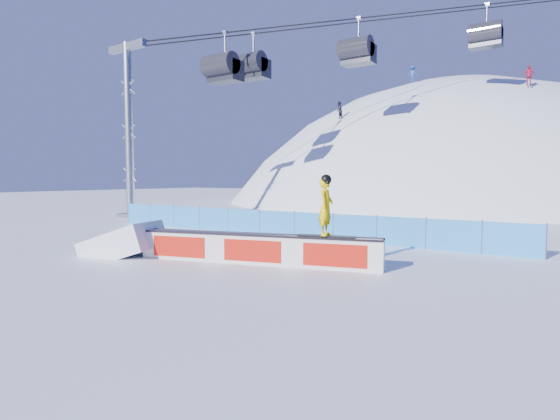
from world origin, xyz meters
The scene contains 8 objects.
ground centered at (0.00, 0.00, 0.00)m, with size 160.00×160.00×0.00m, color white.
snow_hill centered at (0.00, 42.00, -18.00)m, with size 64.00×64.00×64.00m.
safety_fence centered at (0.00, 4.50, 0.60)m, with size 22.05×0.05×1.30m.
chairlift centered at (4.74, 27.49, 16.89)m, with size 40.80×41.70×22.00m.
rail_box centered at (3.19, -1.49, 0.48)m, with size 8.01×2.70×0.98m.
snow_ramp centered at (-1.72, -2.83, 0.00)m, with size 2.58×1.72×0.97m, color white, non-canonical shape.
snowboarder centered at (5.43, -0.88, 1.91)m, with size 1.84×0.79×1.90m.
distant_skiers centered at (2.21, 29.71, 10.72)m, with size 22.32×9.91×8.15m.
Camera 1 is at (11.56, -12.66, 2.76)m, focal length 28.00 mm.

